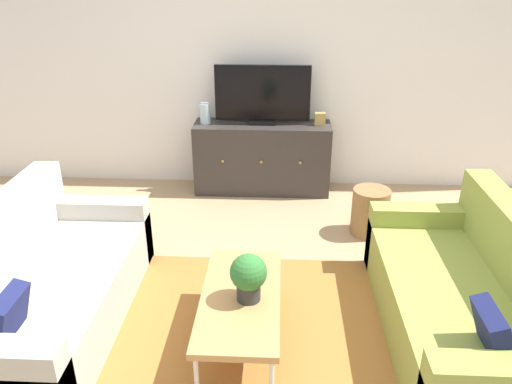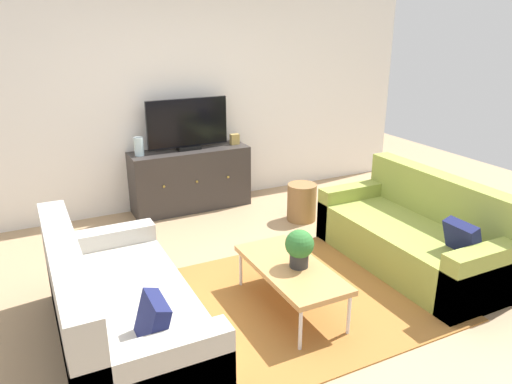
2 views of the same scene
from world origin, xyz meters
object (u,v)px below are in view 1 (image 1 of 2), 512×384
at_px(glass_vase, 205,113).
at_px(mantel_clock, 320,119).
at_px(couch_right_side, 472,304).
at_px(wicker_basket, 370,212).
at_px(potted_plant, 248,276).
at_px(flat_screen_tv, 263,95).
at_px(coffee_table, 241,299).
at_px(tv_console, 262,158).
at_px(couch_left_side, 39,291).

height_order(glass_vase, mantel_clock, glass_vase).
xyz_separation_m(couch_right_side, wicker_basket, (-0.43, 1.43, -0.06)).
distance_m(potted_plant, glass_vase, 2.63).
distance_m(couch_right_side, flat_screen_tv, 2.91).
distance_m(flat_screen_tv, mantel_clock, 0.65).
height_order(coffee_table, tv_console, tv_console).
xyz_separation_m(coffee_table, potted_plant, (0.05, -0.03, 0.20)).
relative_size(tv_console, flat_screen_tv, 1.46).
xyz_separation_m(couch_left_side, mantel_clock, (2.02, 2.37, 0.54)).
relative_size(couch_right_side, tv_console, 1.29).
bearing_deg(couch_left_side, couch_right_side, 0.00).
height_order(couch_left_side, mantel_clock, mantel_clock).
height_order(flat_screen_tv, glass_vase, flat_screen_tv).
bearing_deg(glass_vase, wicker_basket, -30.05).
bearing_deg(couch_left_side, coffee_table, -5.54).
bearing_deg(coffee_table, wicker_basket, 55.61).
distance_m(couch_right_side, coffee_table, 1.51).
xyz_separation_m(glass_vase, wicker_basket, (1.63, -0.95, -0.64)).
xyz_separation_m(couch_left_side, couch_right_side, (2.88, 0.00, 0.00)).
bearing_deg(flat_screen_tv, wicker_basket, -43.11).
relative_size(glass_vase, wicker_basket, 0.49).
relative_size(couch_right_side, flat_screen_tv, 1.89).
bearing_deg(glass_vase, potted_plant, -76.35).
distance_m(couch_right_side, mantel_clock, 2.58).
relative_size(coffee_table, flat_screen_tv, 1.10).
relative_size(couch_left_side, potted_plant, 6.01).
distance_m(glass_vase, mantel_clock, 1.21).
distance_m(flat_screen_tv, glass_vase, 0.64).
bearing_deg(flat_screen_tv, couch_right_side, -58.57).
xyz_separation_m(couch_left_side, wicker_basket, (2.45, 1.43, -0.06)).
xyz_separation_m(coffee_table, tv_console, (0.04, 2.51, 0.02)).
bearing_deg(couch_right_side, coffee_table, -174.90).
bearing_deg(wicker_basket, tv_console, 137.48).
height_order(mantel_clock, wicker_basket, mantel_clock).
relative_size(couch_left_side, glass_vase, 8.73).
height_order(flat_screen_tv, wicker_basket, flat_screen_tv).
distance_m(tv_console, wicker_basket, 1.41).
distance_m(couch_left_side, glass_vase, 2.58).
height_order(couch_right_side, wicker_basket, couch_right_side).
bearing_deg(coffee_table, glass_vase, 102.67).
relative_size(flat_screen_tv, mantel_clock, 7.60).
bearing_deg(flat_screen_tv, coffee_table, -90.89).
relative_size(couch_left_side, coffee_table, 1.73).
relative_size(potted_plant, glass_vase, 1.45).
height_order(couch_left_side, glass_vase, glass_vase).
height_order(couch_left_side, coffee_table, couch_left_side).
height_order(tv_console, mantel_clock, mantel_clock).
bearing_deg(coffee_table, flat_screen_tv, 89.11).
height_order(couch_right_side, potted_plant, couch_right_side).
bearing_deg(mantel_clock, couch_right_side, -70.09).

